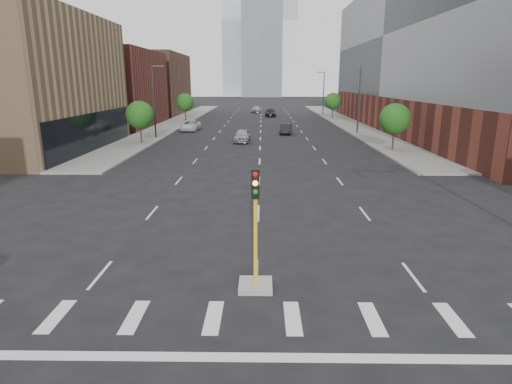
{
  "coord_description": "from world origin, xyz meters",
  "views": [
    {
      "loc": [
        0.22,
        -5.02,
        7.24
      ],
      "look_at": [
        -0.04,
        13.13,
        2.5
      ],
      "focal_mm": 30.0,
      "sensor_mm": 36.0,
      "label": 1
    }
  ],
  "objects_px": {
    "car_mid_right": "(286,129)",
    "car_far_left": "(190,126)",
    "car_near_left": "(242,136)",
    "car_deep_right": "(270,113)",
    "median_traffic_signal": "(255,263)",
    "car_distant": "(257,109)"
  },
  "relations": [
    {
      "from": "car_mid_right",
      "to": "car_far_left",
      "type": "height_order",
      "value": "car_far_left"
    },
    {
      "from": "car_mid_right",
      "to": "car_far_left",
      "type": "distance_m",
      "value": 14.58
    },
    {
      "from": "car_near_left",
      "to": "car_mid_right",
      "type": "bearing_deg",
      "value": 57.43
    },
    {
      "from": "car_mid_right",
      "to": "car_deep_right",
      "type": "distance_m",
      "value": 30.15
    },
    {
      "from": "median_traffic_signal",
      "to": "car_deep_right",
      "type": "bearing_deg",
      "value": 88.53
    },
    {
      "from": "car_near_left",
      "to": "median_traffic_signal",
      "type": "bearing_deg",
      "value": -84.15
    },
    {
      "from": "car_near_left",
      "to": "car_mid_right",
      "type": "xyz_separation_m",
      "value": [
        5.73,
        8.15,
        -0.08
      ]
    },
    {
      "from": "median_traffic_signal",
      "to": "car_distant",
      "type": "xyz_separation_m",
      "value": [
        -1.08,
        87.33,
        -0.17
      ]
    },
    {
      "from": "car_mid_right",
      "to": "car_deep_right",
      "type": "xyz_separation_m",
      "value": [
        -1.59,
        30.11,
        0.06
      ]
    },
    {
      "from": "car_near_left",
      "to": "car_deep_right",
      "type": "bearing_deg",
      "value": 86.37
    },
    {
      "from": "car_near_left",
      "to": "car_far_left",
      "type": "xyz_separation_m",
      "value": [
        -8.31,
        12.07,
        -0.02
      ]
    },
    {
      "from": "car_near_left",
      "to": "car_far_left",
      "type": "bearing_deg",
      "value": 127.08
    },
    {
      "from": "median_traffic_signal",
      "to": "car_far_left",
      "type": "distance_m",
      "value": 50.99
    },
    {
      "from": "car_far_left",
      "to": "car_distant",
      "type": "bearing_deg",
      "value": 78.39
    },
    {
      "from": "car_distant",
      "to": "car_mid_right",
      "type": "bearing_deg",
      "value": -74.19
    },
    {
      "from": "car_near_left",
      "to": "car_deep_right",
      "type": "xyz_separation_m",
      "value": [
        4.14,
        38.26,
        -0.02
      ]
    },
    {
      "from": "median_traffic_signal",
      "to": "car_mid_right",
      "type": "xyz_separation_m",
      "value": [
        3.54,
        45.97,
        -0.27
      ]
    },
    {
      "from": "median_traffic_signal",
      "to": "car_deep_right",
      "type": "relative_size",
      "value": 0.84
    },
    {
      "from": "car_mid_right",
      "to": "car_distant",
      "type": "bearing_deg",
      "value": 102.92
    },
    {
      "from": "car_far_left",
      "to": "car_deep_right",
      "type": "xyz_separation_m",
      "value": [
        12.45,
        26.19,
        0.0
      ]
    },
    {
      "from": "car_near_left",
      "to": "car_deep_right",
      "type": "relative_size",
      "value": 0.87
    },
    {
      "from": "car_far_left",
      "to": "car_distant",
      "type": "relative_size",
      "value": 1.15
    }
  ]
}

